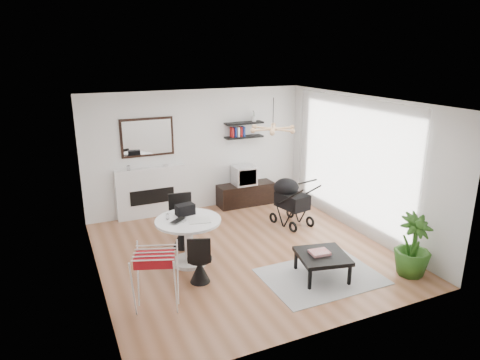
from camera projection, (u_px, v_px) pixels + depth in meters
name	position (u px, v px, depth m)	size (l,w,h in m)	color
floor	(244.00, 252.00, 7.74)	(5.00, 5.00, 0.00)	brown
ceiling	(245.00, 102.00, 6.96)	(5.00, 5.00, 0.00)	white
wall_back	(197.00, 151.00, 9.53)	(5.00, 5.00, 0.00)	white
wall_left	(92.00, 201.00, 6.37)	(5.00, 5.00, 0.00)	white
wall_right	(361.00, 165.00, 8.33)	(5.00, 5.00, 0.00)	white
sheer_curtain	(350.00, 163.00, 8.47)	(0.04, 3.60, 2.60)	white
fireplace	(151.00, 186.00, 9.23)	(1.50, 0.17, 2.16)	white
shelf_lower	(244.00, 137.00, 9.77)	(0.90, 0.25, 0.04)	black
shelf_upper	(244.00, 123.00, 9.68)	(0.90, 0.25, 0.04)	black
pendant_lamp	(273.00, 129.00, 7.65)	(0.90, 0.90, 0.10)	tan
tv_console	(246.00, 194.00, 10.06)	(1.34, 0.47, 0.50)	black
crt_tv	(244.00, 175.00, 9.90)	(0.50, 0.44, 0.44)	silver
dining_table	(189.00, 235.00, 7.18)	(1.10, 1.10, 0.81)	white
laptop	(180.00, 221.00, 7.00)	(0.31, 0.20, 0.02)	black
black_bag	(185.00, 209.00, 7.29)	(0.31, 0.19, 0.19)	black
newspaper	(199.00, 220.00, 7.06)	(0.36, 0.29, 0.01)	white
drinking_glass	(168.00, 217.00, 7.11)	(0.05, 0.05, 0.09)	white
chair_far	(183.00, 231.00, 7.88)	(0.47, 0.49, 0.98)	black
chair_near	(200.00, 267.00, 6.66)	(0.43, 0.44, 0.82)	black
drying_rack	(156.00, 279.00, 5.90)	(0.76, 0.73, 0.90)	white
stroller	(290.00, 203.00, 8.89)	(0.70, 0.94, 1.07)	black
rug	(321.00, 276.00, 6.89)	(1.84, 1.33, 0.01)	#AAAAAA
coffee_table	(322.00, 257.00, 6.79)	(0.90, 0.90, 0.39)	black
magazines	(320.00, 252.00, 6.79)	(0.30, 0.24, 0.04)	#D0343C
potted_plant	(413.00, 245.00, 6.83)	(0.57, 0.57, 1.02)	#295719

